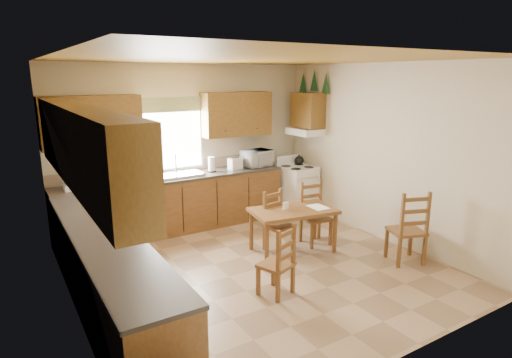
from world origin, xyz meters
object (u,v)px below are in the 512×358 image
microwave (257,158)px  chair_far_right (279,222)px  dining_table (293,230)px  chair_near_left (276,260)px  chair_near_right (407,226)px  chair_far_left (316,214)px  stove (297,191)px

microwave → chair_far_right: microwave is taller
dining_table → chair_near_left: (-0.93, -0.92, 0.11)m
dining_table → chair_far_right: (-0.16, 0.12, 0.12)m
chair_near_right → chair_far_right: chair_near_right is taller
chair_near_right → chair_far_left: bearing=-41.0°
stove → chair_near_left: size_ratio=1.01×
stove → chair_far_left: 1.50m
microwave → chair_far_left: size_ratio=0.52×
microwave → chair_far_right: (-0.60, -1.57, -0.63)m
chair_near_right → chair_near_left: bearing=15.2°
dining_table → chair_near_right: (1.10, -1.10, 0.19)m
dining_table → chair_near_right: chair_near_right is taller
stove → chair_near_right: (-0.03, -2.51, 0.08)m
stove → dining_table: size_ratio=0.72×
dining_table → chair_far_left: 0.50m
stove → microwave: bearing=152.9°
dining_table → chair_far_right: chair_far_right is taller
stove → chair_near_left: (-2.06, -2.32, -0.00)m
stove → microwave: microwave is taller
stove → dining_table: 1.81m
stove → chair_far_right: chair_far_right is taller
microwave → chair_near_left: (-1.37, -2.60, -0.64)m
stove → chair_far_right: (-1.29, -1.28, 0.01)m
chair_near_left → chair_far_right: 1.29m
chair_far_left → chair_near_left: bearing=-138.9°
stove → microwave: (-0.69, 0.29, 0.63)m
dining_table → stove: bearing=60.1°
dining_table → chair_far_left: bearing=15.5°
microwave → chair_far_left: bearing=-98.2°
stove → chair_near_left: stove is taller
microwave → chair_near_left: size_ratio=0.57×
microwave → chair_far_right: size_ratio=0.55×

